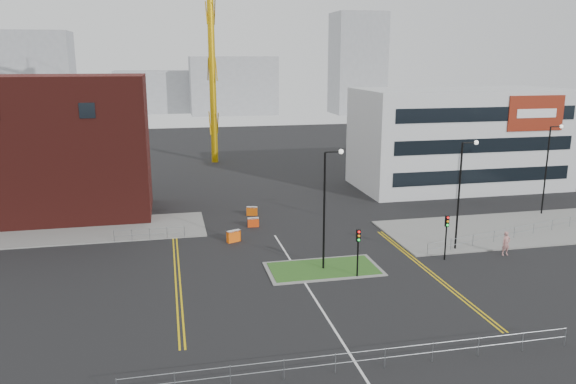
{
  "coord_description": "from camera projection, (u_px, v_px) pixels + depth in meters",
  "views": [
    {
      "loc": [
        -9.13,
        -30.48,
        15.62
      ],
      "look_at": [
        0.31,
        12.82,
        5.0
      ],
      "focal_mm": 35.0,
      "sensor_mm": 36.0,
      "label": 1
    }
  ],
  "objects": [
    {
      "name": "railing_right",
      "position": [
        514.0,
        231.0,
        49.49
      ],
      "size": [
        19.05,
        5.05,
        1.1
      ],
      "color": "gray",
      "rests_on": "ground"
    },
    {
      "name": "railing_front",
      "position": [
        361.0,
        356.0,
        28.61
      ],
      "size": [
        24.05,
        0.05,
        1.1
      ],
      "color": "gray",
      "rests_on": "ground"
    },
    {
      "name": "traffic_light_right",
      "position": [
        447.0,
        229.0,
        43.97
      ],
      "size": [
        0.28,
        0.33,
        3.65
      ],
      "color": "black",
      "rests_on": "ground"
    },
    {
      "name": "barrier_left",
      "position": [
        234.0,
        236.0,
        48.77
      ],
      "size": [
        1.29,
        0.85,
        1.03
      ],
      "color": "#FF610E",
      "rests_on": "ground"
    },
    {
      "name": "island_kerb",
      "position": [
        323.0,
        269.0,
        42.5
      ],
      "size": [
        8.6,
        4.6,
        0.08
      ],
      "primitive_type": "cube",
      "color": "slate",
      "rests_on": "ground"
    },
    {
      "name": "barrier_mid",
      "position": [
        253.0,
        222.0,
        53.13
      ],
      "size": [
        1.06,
        0.37,
        0.89
      ],
      "color": "red",
      "rests_on": "ground"
    },
    {
      "name": "yellow_right_a",
      "position": [
        427.0,
        271.0,
        42.17
      ],
      "size": [
        0.12,
        20.0,
        0.01
      ],
      "primitive_type": "cube",
      "color": "gold",
      "rests_on": "ground"
    },
    {
      "name": "centre_line",
      "position": [
        319.0,
        305.0,
        36.4
      ],
      "size": [
        0.15,
        30.0,
        0.01
      ],
      "primitive_type": "cube",
      "color": "silver",
      "rests_on": "ground"
    },
    {
      "name": "yellow_left_a",
      "position": [
        175.0,
        271.0,
        42.13
      ],
      "size": [
        0.12,
        24.0,
        0.01
      ],
      "primitive_type": "cube",
      "color": "gold",
      "rests_on": "ground"
    },
    {
      "name": "brick_building",
      "position": [
        22.0,
        150.0,
        54.74
      ],
      "size": [
        24.2,
        10.07,
        14.24
      ],
      "color": "#491612",
      "rests_on": "ground"
    },
    {
      "name": "ground",
      "position": [
        327.0,
        319.0,
        34.5
      ],
      "size": [
        200.0,
        200.0,
        0.0
      ],
      "primitive_type": "plane",
      "color": "black",
      "rests_on": "ground"
    },
    {
      "name": "skyline_d",
      "position": [
        168.0,
        91.0,
        164.46
      ],
      "size": [
        30.0,
        12.0,
        12.0
      ],
      "primitive_type": "cube",
      "color": "gray",
      "rests_on": "ground"
    },
    {
      "name": "yellow_right_b",
      "position": [
        430.0,
        271.0,
        42.23
      ],
      "size": [
        0.12,
        20.0,
        0.01
      ],
      "primitive_type": "cube",
      "color": "gold",
      "rests_on": "ground"
    },
    {
      "name": "skyline_b",
      "position": [
        233.0,
        86.0,
        158.22
      ],
      "size": [
        24.0,
        12.0,
        16.0
      ],
      "primitive_type": "cube",
      "color": "gray",
      "rests_on": "ground"
    },
    {
      "name": "office_block",
      "position": [
        459.0,
        138.0,
        68.87
      ],
      "size": [
        25.0,
        12.2,
        12.0
      ],
      "color": "silver",
      "rests_on": "ground"
    },
    {
      "name": "barrier_right",
      "position": [
        252.0,
        211.0,
        56.98
      ],
      "size": [
        1.13,
        0.64,
        0.91
      ],
      "color": "#C34E0A",
      "rests_on": "ground"
    },
    {
      "name": "railing_left",
      "position": [
        150.0,
        232.0,
        49.15
      ],
      "size": [
        6.05,
        0.05,
        1.1
      ],
      "color": "gray",
      "rests_on": "ground"
    },
    {
      "name": "pavement_left",
      "position": [
        50.0,
        233.0,
        51.24
      ],
      "size": [
        28.0,
        8.0,
        0.12
      ],
      "primitive_type": "cube",
      "color": "slate",
      "rests_on": "ground"
    },
    {
      "name": "grass_island",
      "position": [
        323.0,
        269.0,
        42.5
      ],
      "size": [
        8.0,
        4.0,
        0.12
      ],
      "primitive_type": "cube",
      "color": "#20511B",
      "rests_on": "ground"
    },
    {
      "name": "yellow_left_b",
      "position": [
        179.0,
        271.0,
        42.19
      ],
      "size": [
        0.12,
        24.0,
        0.01
      ],
      "primitive_type": "cube",
      "color": "gold",
      "rests_on": "ground"
    },
    {
      "name": "streetlamp_island",
      "position": [
        327.0,
        200.0,
        41.3
      ],
      "size": [
        1.46,
        0.36,
        9.18
      ],
      "color": "black",
      "rests_on": "ground"
    },
    {
      "name": "skyline_c",
      "position": [
        357.0,
        64.0,
        159.32
      ],
      "size": [
        14.0,
        12.0,
        28.0
      ],
      "primitive_type": "cube",
      "color": "gray",
      "rests_on": "ground"
    },
    {
      "name": "pedestrian",
      "position": [
        506.0,
        243.0,
        45.4
      ],
      "size": [
        0.74,
        0.51,
        1.98
      ],
      "primitive_type": "imported",
      "rotation": [
        0.0,
        0.0,
        0.05
      ],
      "color": "tan",
      "rests_on": "ground"
    },
    {
      "name": "streetlamp_right_near",
      "position": [
        462.0,
        186.0,
        45.68
      ],
      "size": [
        1.46,
        0.36,
        9.18
      ],
      "color": "black",
      "rests_on": "ground"
    },
    {
      "name": "skyline_a",
      "position": [
        35.0,
        77.0,
        137.66
      ],
      "size": [
        18.0,
        12.0,
        22.0
      ],
      "primitive_type": "cube",
      "color": "gray",
      "rests_on": "ground"
    },
    {
      "name": "streetlamp_right_far",
      "position": [
        549.0,
        162.0,
        56.19
      ],
      "size": [
        1.46,
        0.36,
        9.18
      ],
      "color": "black",
      "rests_on": "ground"
    },
    {
      "name": "pavement_right",
      "position": [
        512.0,
        229.0,
        52.34
      ],
      "size": [
        24.0,
        10.0,
        0.12
      ],
      "primitive_type": "cube",
      "color": "slate",
      "rests_on": "ground"
    },
    {
      "name": "traffic_light_island",
      "position": [
        358.0,
        244.0,
        40.41
      ],
      "size": [
        0.28,
        0.33,
        3.65
      ],
      "color": "black",
      "rests_on": "ground"
    }
  ]
}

